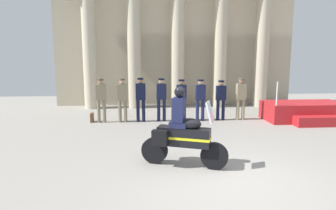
{
  "coord_description": "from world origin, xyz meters",
  "views": [
    {
      "loc": [
        -1.71,
        -5.81,
        2.59
      ],
      "look_at": [
        -1.01,
        3.43,
        1.07
      ],
      "focal_mm": 32.13,
      "sensor_mm": 36.0,
      "label": 1
    }
  ],
  "objects_px": {
    "officer_in_row_7": "(241,95)",
    "officer_in_row_3": "(161,96)",
    "officer_in_row_2": "(141,96)",
    "motorcycle_with_rider": "(181,133)",
    "officer_in_row_4": "(181,97)",
    "officer_in_row_1": "(122,97)",
    "officer_in_row_6": "(221,97)",
    "reviewing_stand": "(305,112)",
    "officer_in_row_5": "(200,97)",
    "officer_in_row_0": "(101,97)",
    "briefcase_on_ground": "(92,117)"
  },
  "relations": [
    {
      "from": "officer_in_row_7",
      "to": "officer_in_row_3",
      "type": "bearing_deg",
      "value": -2.12
    },
    {
      "from": "officer_in_row_1",
      "to": "motorcycle_with_rider",
      "type": "distance_m",
      "value": 5.2
    },
    {
      "from": "officer_in_row_2",
      "to": "officer_in_row_4",
      "type": "xyz_separation_m",
      "value": [
        1.62,
        0.08,
        -0.04
      ]
    },
    {
      "from": "officer_in_row_3",
      "to": "officer_in_row_5",
      "type": "bearing_deg",
      "value": 175.25
    },
    {
      "from": "briefcase_on_ground",
      "to": "officer_in_row_7",
      "type": "bearing_deg",
      "value": -0.25
    },
    {
      "from": "officer_in_row_0",
      "to": "briefcase_on_ground",
      "type": "height_order",
      "value": "officer_in_row_0"
    },
    {
      "from": "officer_in_row_3",
      "to": "officer_in_row_6",
      "type": "height_order",
      "value": "officer_in_row_3"
    },
    {
      "from": "officer_in_row_2",
      "to": "officer_in_row_7",
      "type": "bearing_deg",
      "value": 178.44
    },
    {
      "from": "reviewing_stand",
      "to": "officer_in_row_0",
      "type": "xyz_separation_m",
      "value": [
        -8.11,
        0.28,
        0.66
      ]
    },
    {
      "from": "officer_in_row_6",
      "to": "motorcycle_with_rider",
      "type": "relative_size",
      "value": 0.81
    },
    {
      "from": "officer_in_row_1",
      "to": "officer_in_row_4",
      "type": "bearing_deg",
      "value": 179.79
    },
    {
      "from": "officer_in_row_5",
      "to": "briefcase_on_ground",
      "type": "xyz_separation_m",
      "value": [
        -4.29,
        0.11,
        -0.8
      ]
    },
    {
      "from": "officer_in_row_3",
      "to": "briefcase_on_ground",
      "type": "xyz_separation_m",
      "value": [
        -2.75,
        0.06,
        -0.83
      ]
    },
    {
      "from": "officer_in_row_3",
      "to": "officer_in_row_2",
      "type": "bearing_deg",
      "value": 0.64
    },
    {
      "from": "officer_in_row_1",
      "to": "officer_in_row_3",
      "type": "relative_size",
      "value": 1.0
    },
    {
      "from": "officer_in_row_5",
      "to": "motorcycle_with_rider",
      "type": "relative_size",
      "value": 0.84
    },
    {
      "from": "officer_in_row_1",
      "to": "officer_in_row_7",
      "type": "bearing_deg",
      "value": 178.49
    },
    {
      "from": "officer_in_row_3",
      "to": "briefcase_on_ground",
      "type": "relative_size",
      "value": 4.76
    },
    {
      "from": "officer_in_row_0",
      "to": "officer_in_row_6",
      "type": "height_order",
      "value": "officer_in_row_0"
    },
    {
      "from": "officer_in_row_6",
      "to": "motorcycle_with_rider",
      "type": "bearing_deg",
      "value": 63.44
    },
    {
      "from": "officer_in_row_6",
      "to": "briefcase_on_ground",
      "type": "height_order",
      "value": "officer_in_row_6"
    },
    {
      "from": "reviewing_stand",
      "to": "officer_in_row_7",
      "type": "xyz_separation_m",
      "value": [
        -2.53,
        0.36,
        0.65
      ]
    },
    {
      "from": "officer_in_row_5",
      "to": "officer_in_row_7",
      "type": "bearing_deg",
      "value": -179.69
    },
    {
      "from": "officer_in_row_0",
      "to": "officer_in_row_6",
      "type": "distance_m",
      "value": 4.75
    },
    {
      "from": "officer_in_row_0",
      "to": "officer_in_row_6",
      "type": "relative_size",
      "value": 1.06
    },
    {
      "from": "officer_in_row_0",
      "to": "officer_in_row_5",
      "type": "relative_size",
      "value": 1.03
    },
    {
      "from": "officer_in_row_6",
      "to": "officer_in_row_7",
      "type": "xyz_separation_m",
      "value": [
        0.83,
        0.0,
        0.05
      ]
    },
    {
      "from": "officer_in_row_0",
      "to": "motorcycle_with_rider",
      "type": "relative_size",
      "value": 0.86
    },
    {
      "from": "officer_in_row_1",
      "to": "briefcase_on_ground",
      "type": "relative_size",
      "value": 4.78
    },
    {
      "from": "motorcycle_with_rider",
      "to": "briefcase_on_ground",
      "type": "bearing_deg",
      "value": 141.16
    },
    {
      "from": "officer_in_row_1",
      "to": "officer_in_row_5",
      "type": "relative_size",
      "value": 1.03
    },
    {
      "from": "reviewing_stand",
      "to": "officer_in_row_4",
      "type": "bearing_deg",
      "value": 175.81
    },
    {
      "from": "reviewing_stand",
      "to": "motorcycle_with_rider",
      "type": "height_order",
      "value": "motorcycle_with_rider"
    },
    {
      "from": "officer_in_row_5",
      "to": "briefcase_on_ground",
      "type": "height_order",
      "value": "officer_in_row_5"
    },
    {
      "from": "reviewing_stand",
      "to": "officer_in_row_5",
      "type": "xyz_separation_m",
      "value": [
        -4.21,
        0.27,
        0.63
      ]
    },
    {
      "from": "officer_in_row_7",
      "to": "officer_in_row_5",
      "type": "bearing_deg",
      "value": 0.31
    },
    {
      "from": "officer_in_row_2",
      "to": "officer_in_row_5",
      "type": "xyz_separation_m",
      "value": [
        2.37,
        -0.01,
        -0.04
      ]
    },
    {
      "from": "officer_in_row_2",
      "to": "officer_in_row_4",
      "type": "bearing_deg",
      "value": -179.76
    },
    {
      "from": "officer_in_row_2",
      "to": "officer_in_row_4",
      "type": "distance_m",
      "value": 1.62
    },
    {
      "from": "reviewing_stand",
      "to": "officer_in_row_3",
      "type": "bearing_deg",
      "value": 176.74
    },
    {
      "from": "officer_in_row_2",
      "to": "motorcycle_with_rider",
      "type": "relative_size",
      "value": 0.87
    },
    {
      "from": "officer_in_row_6",
      "to": "reviewing_stand",
      "type": "bearing_deg",
      "value": 171.31
    },
    {
      "from": "officer_in_row_3",
      "to": "officer_in_row_4",
      "type": "distance_m",
      "value": 0.8
    },
    {
      "from": "officer_in_row_0",
      "to": "officer_in_row_1",
      "type": "xyz_separation_m",
      "value": [
        0.82,
        -0.02,
        0.0
      ]
    },
    {
      "from": "reviewing_stand",
      "to": "officer_in_row_0",
      "type": "height_order",
      "value": "officer_in_row_0"
    },
    {
      "from": "officer_in_row_2",
      "to": "reviewing_stand",
      "type": "bearing_deg",
      "value": 174.89
    },
    {
      "from": "officer_in_row_0",
      "to": "briefcase_on_ground",
      "type": "relative_size",
      "value": 4.77
    },
    {
      "from": "officer_in_row_0",
      "to": "officer_in_row_4",
      "type": "height_order",
      "value": "officer_in_row_0"
    },
    {
      "from": "officer_in_row_4",
      "to": "officer_in_row_6",
      "type": "relative_size",
      "value": 1.03
    },
    {
      "from": "officer_in_row_2",
      "to": "motorcycle_with_rider",
      "type": "xyz_separation_m",
      "value": [
        1.01,
        -4.92,
        -0.23
      ]
    }
  ]
}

